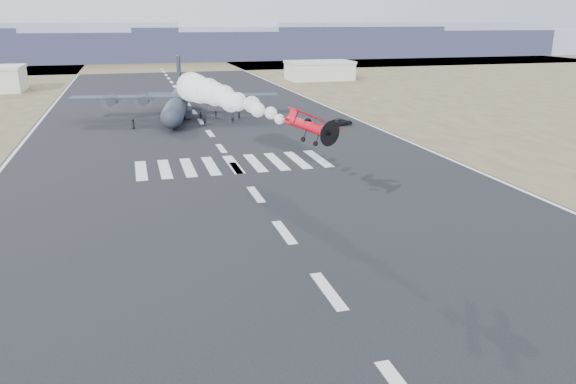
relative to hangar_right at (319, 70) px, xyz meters
name	(u,v)px	position (x,y,z in m)	size (l,w,h in m)	color
scrub_far	(158,64)	(-46.00, 80.00, -3.01)	(500.00, 80.00, 0.00)	brown
runway_markings	(221,148)	(-46.00, -90.00, -3.00)	(60.00, 260.00, 0.01)	silver
ridge_seg_c	(3,43)	(-111.00, 110.00, 5.49)	(150.00, 50.00, 17.00)	gray
ridge_seg_d	(154,45)	(-46.00, 110.00, 3.49)	(150.00, 50.00, 13.00)	gray
ridge_seg_e	(285,42)	(19.00, 110.00, 4.49)	(150.00, 50.00, 15.00)	gray
ridge_seg_f	(402,39)	(84.00, 110.00, 5.49)	(150.00, 50.00, 17.00)	gray
ridge_seg_g	(507,41)	(149.00, 110.00, 3.49)	(150.00, 50.00, 13.00)	gray
hangar_right	(319,70)	(0.00, 0.00, 0.00)	(20.50, 12.50, 5.90)	beige
aerobatic_biplane	(310,126)	(-44.59, -128.84, 7.25)	(5.58, 5.49, 3.48)	red
smoke_trail	(205,91)	(-49.94, -105.04, 7.46)	(8.24, 29.07, 3.73)	white
transport_aircraft	(177,103)	(-49.89, -60.70, -0.09)	(39.24, 32.18, 11.33)	#1F222F
support_vehicle	(341,122)	(-21.76, -76.70, -2.39)	(2.06, 4.47, 1.24)	black
crew_a	(233,118)	(-40.50, -69.47, -2.09)	(0.67, 0.55, 1.84)	black
crew_b	(201,116)	(-45.88, -64.63, -2.20)	(0.79, 0.48, 1.62)	black
crew_c	(216,115)	(-42.86, -63.69, -2.21)	(1.03, 0.48, 1.59)	black
crew_d	(170,118)	(-51.68, -65.91, -2.10)	(1.06, 0.54, 1.81)	black
crew_e	(133,124)	(-58.50, -70.15, -2.09)	(0.89, 0.55, 1.83)	black
crew_f	(204,122)	(-45.96, -70.82, -2.23)	(1.44, 0.47, 1.55)	black
crew_g	(239,115)	(-38.69, -65.90, -2.10)	(0.66, 0.55, 1.82)	black
crew_h	(180,120)	(-50.16, -67.95, -2.17)	(0.82, 0.50, 1.68)	black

